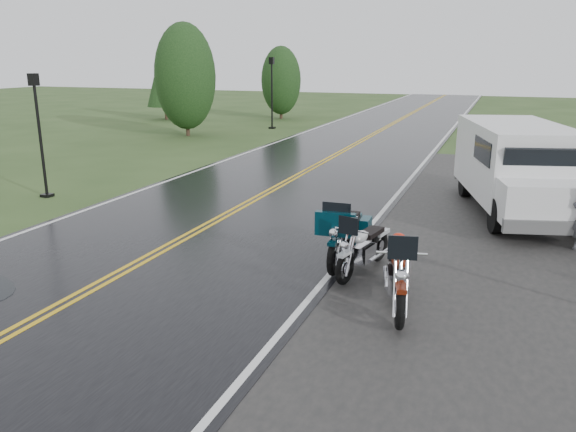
# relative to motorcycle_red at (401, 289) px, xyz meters

# --- Properties ---
(ground) EXTENTS (120.00, 120.00, 0.00)m
(ground) POSITION_rel_motorcycle_red_xyz_m (-5.44, 0.19, -0.71)
(ground) COLOR #2D471E
(ground) RESTS_ON ground
(road) EXTENTS (8.00, 100.00, 0.04)m
(road) POSITION_rel_motorcycle_red_xyz_m (-5.44, 10.19, -0.69)
(road) COLOR black
(road) RESTS_ON ground
(motorcycle_red) EXTENTS (1.38, 2.54, 1.42)m
(motorcycle_red) POSITION_rel_motorcycle_red_xyz_m (0.00, 0.00, 0.00)
(motorcycle_red) COLOR #59190A
(motorcycle_red) RESTS_ON ground
(motorcycle_teal) EXTENTS (0.96, 2.41, 1.40)m
(motorcycle_teal) POSITION_rel_motorcycle_red_xyz_m (-1.55, 1.74, -0.01)
(motorcycle_teal) COLOR #042833
(motorcycle_teal) RESTS_ON ground
(motorcycle_silver) EXTENTS (1.17, 2.20, 1.23)m
(motorcycle_silver) POSITION_rel_motorcycle_red_xyz_m (-1.24, 1.39, -0.09)
(motorcycle_silver) COLOR #B4B8BC
(motorcycle_silver) RESTS_ON ground
(van_white) EXTENTS (3.81, 6.53, 2.41)m
(van_white) POSITION_rel_motorcycle_red_xyz_m (1.26, 5.81, 0.50)
(van_white) COLOR white
(van_white) RESTS_ON ground
(lamp_post_near_left) EXTENTS (0.31, 0.31, 3.66)m
(lamp_post_near_left) POSITION_rel_motorcycle_red_xyz_m (-11.49, 4.93, 1.12)
(lamp_post_near_left) COLOR black
(lamp_post_near_left) RESTS_ON ground
(lamp_post_far_left) EXTENTS (0.36, 0.36, 4.16)m
(lamp_post_far_left) POSITION_rel_motorcycle_red_xyz_m (-11.73, 23.24, 1.37)
(lamp_post_far_left) COLOR black
(lamp_post_far_left) RESTS_ON ground
(tree_left_mid) EXTENTS (3.22, 3.22, 5.03)m
(tree_left_mid) POSITION_rel_motorcycle_red_xyz_m (-14.74, 18.62, 1.81)
(tree_left_mid) COLOR #1E3D19
(tree_left_mid) RESTS_ON ground
(tree_left_far) EXTENTS (2.71, 2.71, 4.18)m
(tree_left_far) POSITION_rel_motorcycle_red_xyz_m (-13.37, 28.83, 1.38)
(tree_left_far) COLOR #1E3D19
(tree_left_far) RESTS_ON ground
(pine_left_far) EXTENTS (2.44, 2.44, 5.09)m
(pine_left_far) POSITION_rel_motorcycle_red_xyz_m (-20.53, 25.48, 1.83)
(pine_left_far) COLOR #1E3D19
(pine_left_far) RESTS_ON ground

